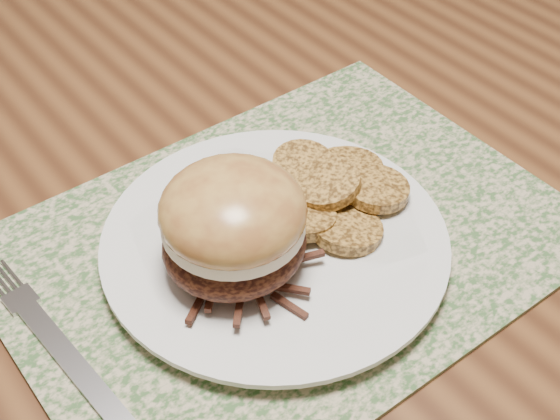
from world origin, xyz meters
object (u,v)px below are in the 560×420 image
object	(u,v)px
dinner_plate	(275,244)
pork_sandwich	(233,225)
fork	(53,339)
dining_table	(147,294)

from	to	relation	value
dinner_plate	pork_sandwich	distance (m)	0.06
fork	dinner_plate	bearing A→B (deg)	-12.12
pork_sandwich	fork	xyz separation A→B (m)	(-0.14, 0.03, -0.06)
dinner_plate	fork	size ratio (longest dim) A/B	1.35
pork_sandwich	fork	distance (m)	0.15
dining_table	pork_sandwich	size ratio (longest dim) A/B	10.38
dining_table	dinner_plate	bearing A→B (deg)	-50.03
dinner_plate	fork	world-z (taller)	dinner_plate
dinner_plate	pork_sandwich	bearing A→B (deg)	-174.24
fork	dining_table	bearing A→B (deg)	28.09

